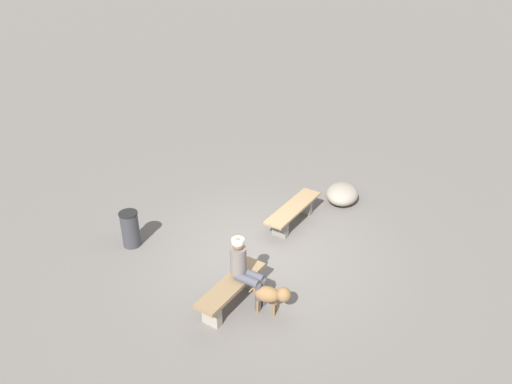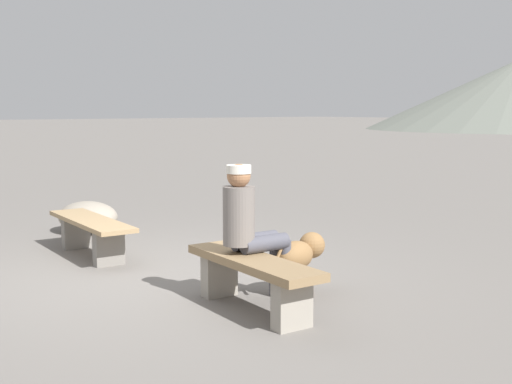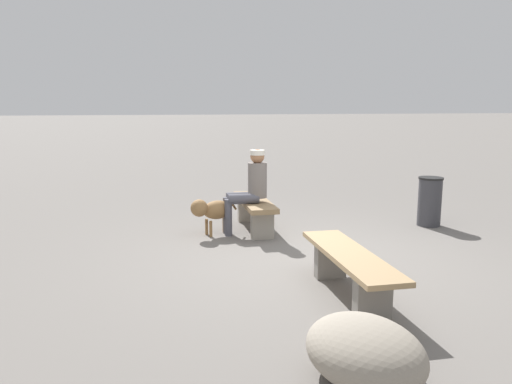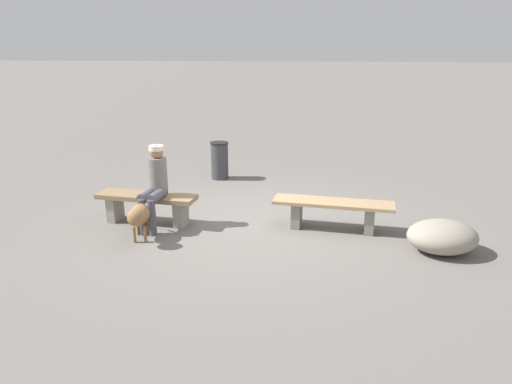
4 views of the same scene
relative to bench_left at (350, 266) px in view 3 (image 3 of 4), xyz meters
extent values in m
cube|color=slate|center=(1.27, -0.06, -0.35)|extent=(210.00, 210.00, 0.06)
cube|color=gray|center=(-0.54, 0.05, -0.12)|extent=(0.17, 0.34, 0.40)
cube|color=gray|center=(0.54, -0.05, -0.12)|extent=(0.17, 0.34, 0.40)
cube|color=#A3845B|center=(0.00, 0.00, 0.11)|extent=(1.83, 0.59, 0.05)
cube|color=gray|center=(2.32, 0.19, -0.12)|extent=(0.17, 0.33, 0.40)
cube|color=gray|center=(3.44, 0.10, -0.12)|extent=(0.17, 0.33, 0.40)
cube|color=#8C704C|center=(2.88, 0.15, 0.12)|extent=(1.61, 0.54, 0.07)
cylinder|color=slate|center=(2.66, 0.16, 0.49)|extent=(0.28, 0.28, 0.52)
sphere|color=#A3704C|center=(2.66, 0.16, 0.85)|extent=(0.21, 0.21, 0.21)
cylinder|color=silver|center=(2.66, 0.16, 0.90)|extent=(0.22, 0.22, 0.07)
cylinder|color=#4C4C56|center=(2.76, 0.39, 0.23)|extent=(0.18, 0.46, 0.15)
cylinder|color=#4C4C56|center=(2.78, 0.61, -0.04)|extent=(0.11, 0.11, 0.55)
cylinder|color=#4C4C56|center=(2.60, 0.40, 0.23)|extent=(0.18, 0.46, 0.15)
cylinder|color=#4C4C56|center=(2.62, 0.62, -0.04)|extent=(0.11, 0.11, 0.55)
ellipsoid|color=olive|center=(2.74, 0.76, 0.06)|extent=(0.37, 0.50, 0.28)
sphere|color=olive|center=(2.68, 1.04, 0.12)|extent=(0.25, 0.25, 0.25)
cylinder|color=olive|center=(2.64, 0.89, -0.20)|extent=(0.04, 0.04, 0.24)
cylinder|color=olive|center=(2.79, 0.92, -0.20)|extent=(0.04, 0.04, 0.24)
cylinder|color=olive|center=(2.70, 0.61, -0.20)|extent=(0.04, 0.04, 0.24)
cylinder|color=olive|center=(2.85, 0.64, -0.20)|extent=(0.04, 0.04, 0.24)
cylinder|color=olive|center=(2.80, 0.50, 0.10)|extent=(0.06, 0.12, 0.15)
cylinder|color=#38383D|center=(2.33, -2.61, 0.06)|extent=(0.36, 0.36, 0.75)
cylinder|color=black|center=(2.33, -2.61, 0.45)|extent=(0.38, 0.38, 0.03)
ellipsoid|color=gray|center=(-1.45, 0.63, -0.10)|extent=(1.05, 0.90, 0.44)
camera|label=1|loc=(8.31, 3.57, 5.49)|focal=33.54mm
camera|label=2|loc=(7.21, -3.32, 1.42)|focal=46.31mm
camera|label=3|loc=(-4.27, 2.25, 1.58)|focal=34.57mm
camera|label=4|loc=(0.21, 6.69, 2.31)|focal=32.40mm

